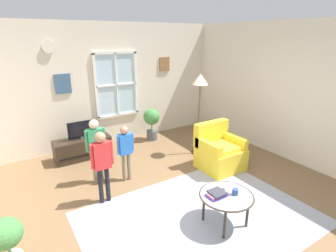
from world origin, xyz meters
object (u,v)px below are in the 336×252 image
object	(u,v)px
person_green_shirt	(96,144)
remote_near_books	(220,189)
potted_plant_by_window	(152,121)
potted_plant_corner	(7,241)
television	(81,130)
coffee_table	(226,197)
floor_lamp	(200,88)
book_stack	(217,194)
armchair	(219,152)
cup	(235,192)
tv_stand	(83,148)
person_blue_shirt	(125,147)
person_red_shirt	(102,160)

from	to	relation	value
person_green_shirt	remote_near_books	bearing A→B (deg)	-59.27
potted_plant_by_window	potted_plant_corner	distance (m)	4.13
television	coffee_table	distance (m)	3.32
floor_lamp	book_stack	bearing A→B (deg)	-122.63
book_stack	potted_plant_by_window	size ratio (longest dim) A/B	0.34
potted_plant_corner	floor_lamp	size ratio (longest dim) A/B	0.39
potted_plant_corner	potted_plant_by_window	bearing A→B (deg)	39.41
armchair	cup	world-z (taller)	armchair
television	book_stack	xyz separation A→B (m)	(0.92, -3.09, -0.14)
television	floor_lamp	size ratio (longest dim) A/B	0.30
television	armchair	distance (m)	2.83
potted_plant_by_window	person_green_shirt	bearing A→B (deg)	-144.49
cup	tv_stand	bearing A→B (deg)	109.76
coffee_table	remote_near_books	xyz separation A→B (m)	(0.01, 0.14, 0.04)
tv_stand	potted_plant_corner	distance (m)	2.90
potted_plant_by_window	cup	bearing A→B (deg)	-99.94
armchair	cup	xyz separation A→B (m)	(-0.96, -1.33, 0.17)
person_green_shirt	potted_plant_by_window	distance (m)	2.20
coffee_table	remote_near_books	bearing A→B (deg)	85.95
book_stack	tv_stand	bearing A→B (deg)	106.55
person_blue_shirt	potted_plant_by_window	distance (m)	2.00
person_red_shirt	cup	bearing A→B (deg)	-47.43
book_stack	remote_near_books	world-z (taller)	book_stack
person_blue_shirt	person_red_shirt	distance (m)	0.70
potted_plant_by_window	person_blue_shirt	bearing A→B (deg)	-132.16
television	coffee_table	bearing A→B (deg)	-71.64
television	person_blue_shirt	size ratio (longest dim) A/B	0.51
armchair	floor_lamp	bearing A→B (deg)	83.49
tv_stand	remote_near_books	bearing A→B (deg)	-70.68
person_red_shirt	floor_lamp	xyz separation A→B (m)	(2.35, 0.67, 0.73)
tv_stand	person_blue_shirt	xyz separation A→B (m)	(0.39, -1.35, 0.42)
armchair	potted_plant_by_window	xyz separation A→B (m)	(-0.37, 2.00, 0.16)
remote_near_books	person_blue_shirt	xyz separation A→B (m)	(-0.66, 1.66, 0.17)
television	book_stack	size ratio (longest dim) A/B	1.91
tv_stand	potted_plant_by_window	size ratio (longest dim) A/B	1.44
television	floor_lamp	bearing A→B (deg)	-26.74
television	remote_near_books	bearing A→B (deg)	-70.66
coffee_table	remote_near_books	distance (m)	0.15
armchair	cup	size ratio (longest dim) A/B	10.41
person_green_shirt	floor_lamp	bearing A→B (deg)	0.95
television	potted_plant_corner	xyz separation A→B (m)	(-1.46, -2.49, -0.21)
potted_plant_by_window	floor_lamp	xyz separation A→B (m)	(0.46, -1.24, 0.96)
tv_stand	person_red_shirt	xyz separation A→B (m)	(-0.16, -1.77, 0.51)
armchair	book_stack	world-z (taller)	armchair
television	potted_plant_by_window	distance (m)	1.74
coffee_table	potted_plant_corner	world-z (taller)	potted_plant_corner
television	armchair	bearing A→B (deg)	-41.57
remote_near_books	floor_lamp	distance (m)	2.42
floor_lamp	person_red_shirt	bearing A→B (deg)	-164.20
television	cup	bearing A→B (deg)	-70.23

